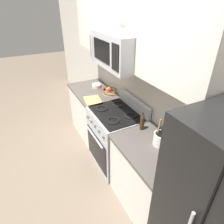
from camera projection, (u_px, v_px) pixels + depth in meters
name	position (u px, v px, depth m)	size (l,w,h in m)	color
ground_plane	(74.00, 176.00, 2.92)	(16.00, 16.00, 0.00)	#6B5B4C
wall_back	(141.00, 83.00, 2.70)	(8.00, 0.10, 2.60)	beige
counter_left	(94.00, 112.00, 3.66)	(1.01, 0.64, 0.91)	silver
range_oven	(116.00, 138.00, 2.97)	(0.76, 0.68, 1.09)	#B2B5BA
counter_right	(149.00, 178.00, 2.33)	(0.90, 0.64, 0.91)	silver
microwave	(119.00, 50.00, 2.31)	(0.78, 0.44, 0.40)	#B2B5BA
upper_cabinets_left	(99.00, 26.00, 2.97)	(1.00, 0.34, 0.70)	silver
upper_cabinets_right	(182.00, 48.00, 1.63)	(0.89, 0.34, 0.70)	silver
utensil_crock	(161.00, 138.00, 2.12)	(0.16, 0.16, 0.33)	white
fruit_basket	(109.00, 91.00, 3.28)	(0.24, 0.24, 0.11)	brown
apple_loose	(103.00, 88.00, 3.42)	(0.07, 0.07, 0.07)	red
cutting_board	(93.00, 101.00, 3.07)	(0.36, 0.25, 0.02)	tan
bottle_soy	(142.00, 122.00, 2.36)	(0.06, 0.06, 0.24)	#382314
prep_bowl	(97.00, 85.00, 3.54)	(0.16, 0.16, 0.06)	white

